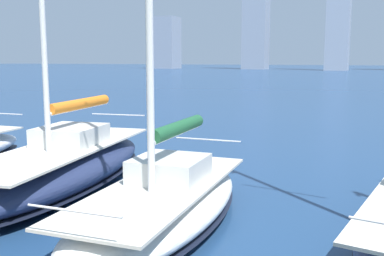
# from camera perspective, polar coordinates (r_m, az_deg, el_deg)

# --- Properties ---
(sailboat_forest) EXTENTS (3.14, 7.54, 11.01)m
(sailboat_forest) POSITION_cam_1_polar(r_m,az_deg,el_deg) (10.43, -3.72, -9.21)
(sailboat_forest) COLOR white
(sailboat_forest) RESTS_ON ground
(sailboat_orange) EXTENTS (4.26, 9.34, 10.64)m
(sailboat_orange) POSITION_cam_1_polar(r_m,az_deg,el_deg) (13.95, -16.03, -4.54)
(sailboat_orange) COLOR navy
(sailboat_orange) RESTS_ON ground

